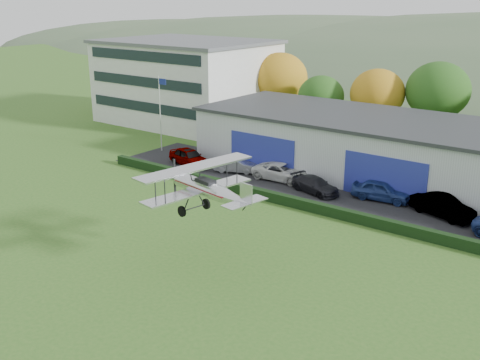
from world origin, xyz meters
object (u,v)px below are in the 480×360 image
Objects in this scene: office_block at (187,81)px; car_2 at (282,172)px; car_5 at (443,206)px; biplane at (207,187)px; car_4 at (382,190)px; car_1 at (236,165)px; car_3 at (315,185)px; car_0 at (189,157)px; flagpole at (161,107)px; hangar at (413,152)px.

car_2 is at bearing -30.16° from office_block.
biplane is (-8.55, -16.91, 4.30)m from car_5.
office_block is 35.84m from car_4.
car_1 is 0.85× the size of car_4.
car_1 is at bearing 109.24° from car_5.
car_5 reaches higher than car_4.
car_3 is at bearing -118.36° from car_1.
office_block is at bearing 55.52° from car_0.
flagpole is 1.00× the size of biplane.
car_2 is at bearing 107.32° from car_5.
car_4 is (-0.01, -6.29, -1.80)m from hangar.
car_0 is 1.21× the size of car_1.
car_0 is (5.92, -2.31, -3.90)m from flagpole.
hangar is 8.32× the size of car_0.
car_2 is (9.67, 1.53, -0.09)m from car_0.
flagpole reaches higher than car_2.
hangar is 5.08× the size of flagpole.
car_1 is 0.89× the size of car_3.
car_4 reaches higher than car_3.
hangar is 8.79m from car_5.
car_4 is at bearing -110.25° from car_1.
car_0 is 19.06m from car_4.
flagpole is 1.68× the size of car_4.
office_block is at bearing 28.39° from car_1.
car_4 is at bearing -0.73° from flagpole.
car_1 is 20.09m from biplane.
biplane is at bearing -39.79° from flagpole.
hangar is at bearing -57.46° from car_2.
hangar is 15.93m from car_1.
car_4 is 18.39m from biplane.
biplane reaches higher than car_5.
car_3 is at bearing -109.49° from car_2.
car_1 is (4.96, 0.95, -0.17)m from car_0.
hangar reaches higher than car_1.
car_3 is (19.70, -1.95, -4.07)m from flagpole.
biplane is at bearing -122.05° from car_0.
car_3 is 10.35m from car_5.
flagpole is 27.91m from biplane.
car_0 is at bearing 95.52° from car_2.
office_block is 3.88× the size of car_2.
hangar is 8.90× the size of car_3.
car_5 is 19.43m from biplane.
car_2 is 0.66× the size of biplane.
flagpole reaches higher than car_3.
car_5 is 0.61× the size of biplane.
car_4 reaches higher than car_1.
hangar is 11.64m from car_2.
car_1 is 8.84m from car_3.
office_block is 42.73m from biplane.
car_2 is 14.40m from car_5.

